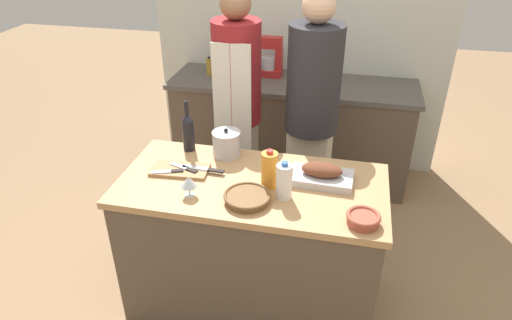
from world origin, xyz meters
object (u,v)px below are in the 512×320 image
object	(u,v)px
milk_jug	(284,181)
knife_paring	(185,168)
condiment_bottle_extra	(240,63)
roasting_pan	(322,175)
person_cook_guest	(312,112)
stand_mixer	(272,60)
stock_pot	(226,144)
knife_chef	(205,169)
wine_glass_left	(189,182)
juice_jug	(269,170)
condiment_bottle_short	(209,67)
wine_bottle_green	(188,131)
person_cook_aproned	(237,103)
mixing_bowl	(363,219)
knife_bread	(168,171)
wicker_basket	(247,197)
cutting_board	(180,170)
condiment_bottle_tall	(254,71)

from	to	relation	value
milk_jug	knife_paring	distance (m)	0.61
milk_jug	condiment_bottle_extra	xyz separation A→B (m)	(-0.68, 1.78, -0.01)
roasting_pan	person_cook_guest	size ratio (longest dim) A/B	0.20
knife_paring	stand_mixer	xyz separation A→B (m)	(0.19, 1.62, 0.13)
stock_pot	knife_chef	xyz separation A→B (m)	(-0.07, -0.21, -0.06)
wine_glass_left	condiment_bottle_extra	world-z (taller)	condiment_bottle_extra
juice_jug	wine_glass_left	xyz separation A→B (m)	(-0.39, -0.17, -0.02)
roasting_pan	condiment_bottle_short	world-z (taller)	condiment_bottle_short
milk_jug	wine_bottle_green	size ratio (longest dim) A/B	0.66
wine_bottle_green	condiment_bottle_extra	xyz separation A→B (m)	(-0.03, 1.40, -0.03)
knife_paring	condiment_bottle_short	world-z (taller)	condiment_bottle_short
stock_pot	condiment_bottle_short	bearing A→B (deg)	111.54
stand_mixer	person_cook_aproned	distance (m)	0.84
milk_jug	knife_chef	distance (m)	0.50
roasting_pan	person_cook_aproned	size ratio (longest dim) A/B	0.20
person_cook_guest	stand_mixer	bearing A→B (deg)	125.71
wine_glass_left	stand_mixer	xyz separation A→B (m)	(0.09, 1.84, 0.07)
roasting_pan	mixing_bowl	distance (m)	0.40
mixing_bowl	knife_paring	world-z (taller)	mixing_bowl
wine_bottle_green	knife_bread	xyz separation A→B (m)	(-0.02, -0.30, -0.10)
person_cook_guest	wine_bottle_green	bearing A→B (deg)	-134.83
roasting_pan	wine_glass_left	world-z (taller)	same
milk_jug	roasting_pan	bearing A→B (deg)	47.76
wicker_basket	knife_bread	world-z (taller)	wicker_basket
mixing_bowl	juice_jug	world-z (taller)	juice_jug
stand_mixer	person_cook_guest	world-z (taller)	person_cook_guest
wine_glass_left	knife_bread	bearing A→B (deg)	137.57
stock_pot	stand_mixer	distance (m)	1.39
wine_bottle_green	wine_glass_left	xyz separation A→B (m)	(0.17, -0.47, -0.05)
wicker_basket	knife_bread	distance (m)	0.51
cutting_board	wine_bottle_green	distance (m)	0.28
condiment_bottle_tall	milk_jug	bearing A→B (deg)	-72.57
wine_bottle_green	knife_paring	size ratio (longest dim) A/B	1.77
milk_jug	wine_glass_left	world-z (taller)	milk_jug
cutting_board	stand_mixer	world-z (taller)	stand_mixer
milk_jug	person_cook_guest	xyz separation A→B (m)	(0.04, 0.88, 0.00)
condiment_bottle_tall	person_cook_aproned	distance (m)	0.74
roasting_pan	wicker_basket	distance (m)	0.44
cutting_board	stand_mixer	size ratio (longest dim) A/B	1.00
wine_glass_left	condiment_bottle_short	world-z (taller)	condiment_bottle_short
mixing_bowl	wine_bottle_green	xyz separation A→B (m)	(-1.05, 0.52, 0.10)
knife_paring	juice_jug	bearing A→B (deg)	-5.83
knife_chef	condiment_bottle_extra	world-z (taller)	condiment_bottle_extra
roasting_pan	knife_chef	bearing A→B (deg)	-176.16
wicker_basket	knife_chef	bearing A→B (deg)	143.36
knife_chef	condiment_bottle_tall	world-z (taller)	condiment_bottle_tall
roasting_pan	condiment_bottle_tall	bearing A→B (deg)	115.38
roasting_pan	knife_paring	size ratio (longest dim) A/B	1.92
knife_chef	person_cook_guest	size ratio (longest dim) A/B	0.14
wicker_basket	condiment_bottle_tall	bearing A→B (deg)	101.28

